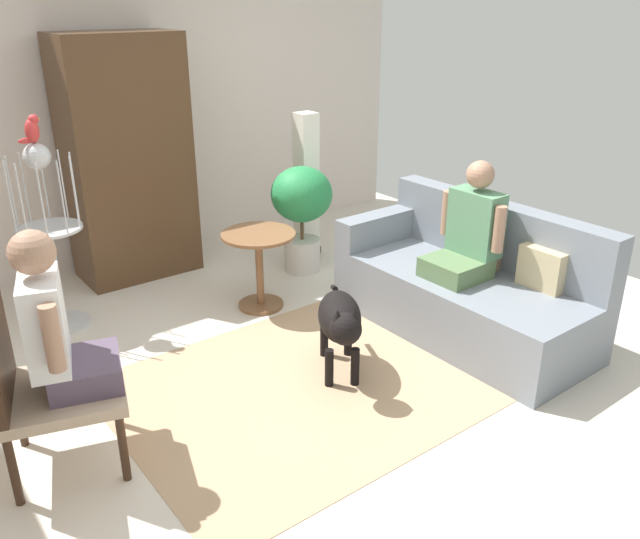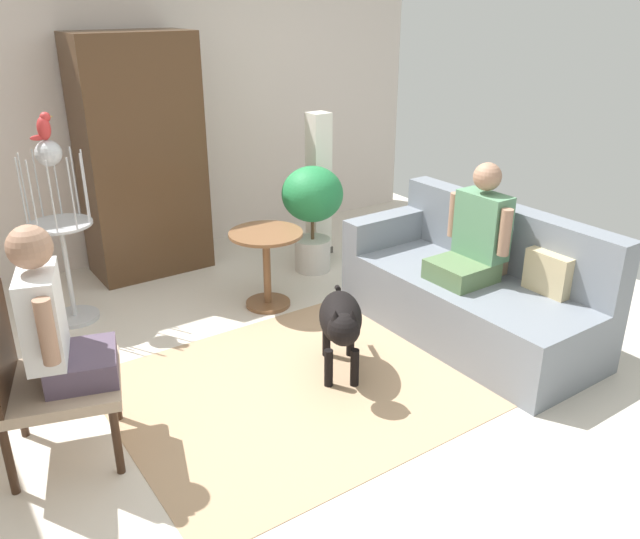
% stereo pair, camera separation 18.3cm
% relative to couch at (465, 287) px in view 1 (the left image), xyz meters
% --- Properties ---
extents(ground_plane, '(6.41, 6.41, 0.00)m').
position_rel_couch_xyz_m(ground_plane, '(-1.30, 0.16, -0.33)').
color(ground_plane, beige).
extents(back_wall, '(5.94, 0.12, 2.73)m').
position_rel_couch_xyz_m(back_wall, '(-1.30, 2.89, 1.04)').
color(back_wall, silver).
rests_on(back_wall, ground).
extents(area_rug, '(2.72, 1.84, 0.01)m').
position_rel_couch_xyz_m(area_rug, '(-1.19, 0.06, -0.32)').
color(area_rug, tan).
rests_on(area_rug, ground).
extents(couch, '(0.87, 1.90, 0.92)m').
position_rel_couch_xyz_m(couch, '(0.00, 0.00, 0.00)').
color(couch, slate).
rests_on(couch, ground).
extents(armchair, '(0.75, 0.73, 0.95)m').
position_rel_couch_xyz_m(armchair, '(-2.93, 0.27, 0.22)').
color(armchair, '#382316').
rests_on(armchair, ground).
extents(person_on_couch, '(0.47, 0.54, 0.81)m').
position_rel_couch_xyz_m(person_on_couch, '(-0.05, -0.03, 0.44)').
color(person_on_couch, '#57744B').
extents(person_on_armchair, '(0.50, 0.52, 0.84)m').
position_rel_couch_xyz_m(person_on_armchair, '(-2.78, 0.22, 0.48)').
color(person_on_armchair, '#514256').
extents(round_end_table, '(0.57, 0.57, 0.62)m').
position_rel_couch_xyz_m(round_end_table, '(-1.01, 1.21, 0.08)').
color(round_end_table, brown).
rests_on(round_end_table, ground).
extents(dog, '(0.54, 0.75, 0.60)m').
position_rel_couch_xyz_m(dog, '(-1.14, 0.05, 0.07)').
color(dog, black).
rests_on(dog, ground).
extents(bird_cage_stand, '(0.45, 0.45, 1.37)m').
position_rel_couch_xyz_m(bird_cage_stand, '(-2.35, 1.84, 0.44)').
color(bird_cage_stand, silver).
rests_on(bird_cage_stand, ground).
extents(parrot, '(0.17, 0.10, 0.19)m').
position_rel_couch_xyz_m(parrot, '(-2.35, 1.84, 1.14)').
color(parrot, red).
rests_on(parrot, bird_cage_stand).
extents(potted_plant, '(0.53, 0.53, 0.95)m').
position_rel_couch_xyz_m(potted_plant, '(-0.30, 1.62, 0.28)').
color(potted_plant, beige).
rests_on(potted_plant, ground).
extents(column_lamp, '(0.20, 0.20, 1.33)m').
position_rel_couch_xyz_m(column_lamp, '(-0.01, 1.95, 0.33)').
color(column_lamp, '#4C4742').
rests_on(column_lamp, ground).
extents(armoire_cabinet, '(0.98, 0.56, 2.03)m').
position_rel_couch_xyz_m(armoire_cabinet, '(-1.48, 2.48, 0.69)').
color(armoire_cabinet, '#4C331E').
rests_on(armoire_cabinet, ground).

